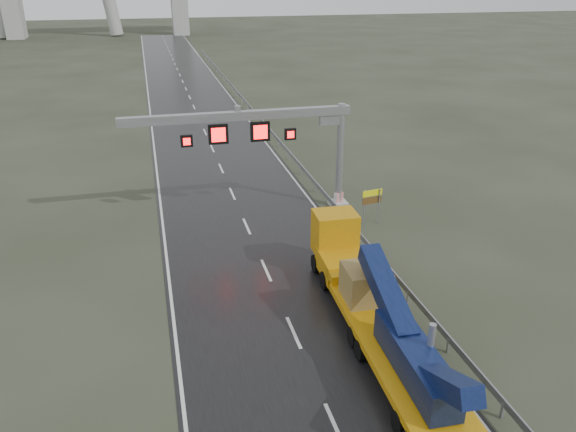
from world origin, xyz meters
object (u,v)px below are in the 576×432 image
object	(u,v)px
sign_gantry	(271,132)
heavy_haul_truck	(373,302)
striped_barrier	(339,199)
exit_sign_pair	(372,200)

from	to	relation	value
sign_gantry	heavy_haul_truck	xyz separation A→B (m)	(1.38, -14.76, -4.05)
sign_gantry	striped_barrier	world-z (taller)	sign_gantry
heavy_haul_truck	sign_gantry	bearing A→B (deg)	97.44
sign_gantry	striped_barrier	bearing A→B (deg)	-0.79
heavy_haul_truck	exit_sign_pair	world-z (taller)	heavy_haul_truck
exit_sign_pair	striped_barrier	size ratio (longest dim) A/B	2.41
heavy_haul_truck	striped_barrier	world-z (taller)	heavy_haul_truck
heavy_haul_truck	exit_sign_pair	distance (m)	12.10
sign_gantry	heavy_haul_truck	bearing A→B (deg)	-84.68
exit_sign_pair	striped_barrier	bearing A→B (deg)	97.48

